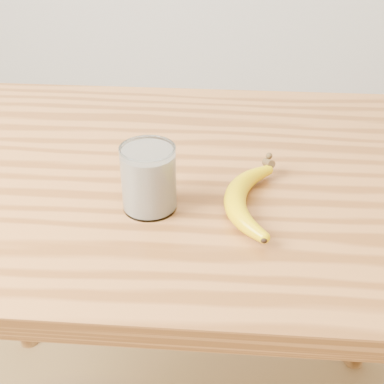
{
  "coord_description": "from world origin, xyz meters",
  "views": [
    {
      "loc": [
        0.11,
        -0.87,
        1.4
      ],
      "look_at": [
        0.05,
        -0.13,
        0.93
      ],
      "focal_mm": 50.0,
      "sensor_mm": 36.0,
      "label": 1
    }
  ],
  "objects": [
    {
      "name": "smoothie_glass",
      "position": [
        -0.02,
        -0.13,
        0.96
      ],
      "size": [
        0.09,
        0.09,
        0.11
      ],
      "color": "white",
      "rests_on": "table"
    },
    {
      "name": "banana",
      "position": [
        0.12,
        -0.12,
        0.92
      ],
      "size": [
        0.13,
        0.31,
        0.04
      ],
      "primitive_type": null,
      "rotation": [
        0.0,
        0.0,
        -0.07
      ],
      "color": "#D3A900",
      "rests_on": "table"
    },
    {
      "name": "table",
      "position": [
        0.0,
        0.0,
        0.77
      ],
      "size": [
        1.2,
        0.8,
        0.9
      ],
      "color": "#995C2B",
      "rests_on": "ground"
    }
  ]
}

